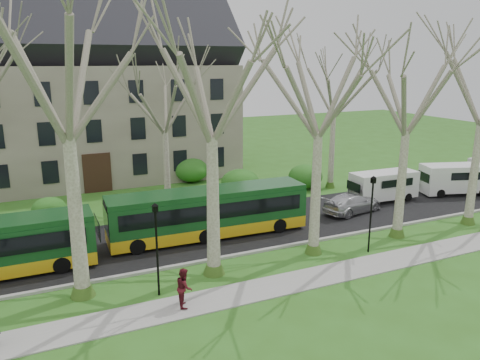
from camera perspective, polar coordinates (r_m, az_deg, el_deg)
name	(u,v)px	position (r m, az deg, el deg)	size (l,w,h in m)	color
ground	(265,264)	(25.17, 3.08, -10.14)	(120.00, 120.00, 0.00)	#30621C
sidewalk	(289,283)	(23.19, 5.99, -12.38)	(70.00, 2.00, 0.06)	gray
road	(225,230)	(29.77, -1.82, -6.09)	(80.00, 8.00, 0.06)	black
curb	(253,252)	(26.37, 1.57, -8.78)	(80.00, 0.25, 0.14)	#A5A39E
building	(82,88)	(44.57, -18.70, 10.61)	(26.50, 12.20, 16.00)	slate
tree_row_verge	(264,132)	(23.42, 2.97, 5.92)	(49.00, 7.00, 14.00)	gray
tree_row_far	(176,126)	(32.93, -7.78, 6.51)	(33.00, 7.00, 12.00)	gray
lamp_row	(275,224)	(23.39, 4.30, -5.32)	(36.22, 0.22, 4.30)	black
hedges	(124,190)	(36.05, -13.97, -1.22)	(30.60, 8.60, 2.00)	#255719
bus_follow	(209,212)	(28.28, -3.82, -3.94)	(12.00, 2.50, 3.00)	#13451C
sedan	(352,203)	(33.71, 13.52, -2.75)	(1.90, 4.67, 1.35)	#BBBBC0
van_a	(384,187)	(36.95, 17.10, -0.77)	(5.15, 1.87, 2.25)	silver
van_b	(456,179)	(40.91, 24.86, 0.06)	(5.47, 1.99, 2.39)	silver
pedestrian_b	(184,287)	(20.85, -6.82, -12.86)	(0.85, 0.66, 1.75)	#4F121A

